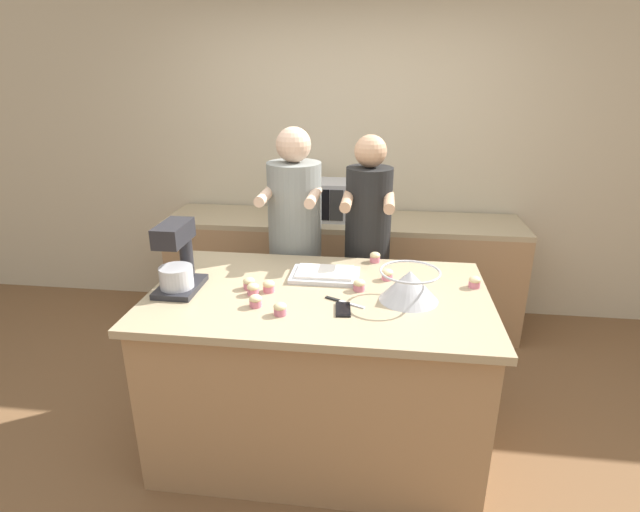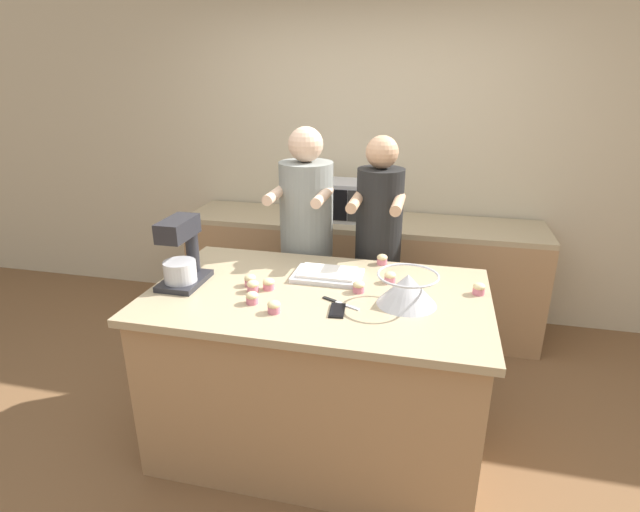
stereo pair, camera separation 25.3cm
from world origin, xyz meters
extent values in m
plane|color=brown|center=(0.00, 0.00, 0.00)|extent=(16.00, 16.00, 0.00)
cube|color=beige|center=(0.00, 1.83, 1.35)|extent=(10.00, 0.06, 2.70)
cube|color=#A87F56|center=(0.00, 0.00, 0.45)|extent=(1.67, 0.98, 0.89)
cube|color=tan|center=(0.00, 0.00, 0.91)|extent=(1.74, 1.04, 0.04)
cube|color=#A87F56|center=(0.00, 1.48, 0.43)|extent=(2.80, 0.60, 0.86)
cube|color=tan|center=(0.00, 1.48, 0.88)|extent=(2.80, 0.60, 0.04)
cylinder|color=#232328|center=(-0.25, 0.72, 0.43)|extent=(0.27, 0.27, 0.86)
cylinder|color=gray|center=(-0.25, 0.72, 1.16)|extent=(0.34, 0.34, 0.62)
sphere|color=#DBB293|center=(-0.25, 0.72, 1.58)|extent=(0.22, 0.22, 0.22)
cylinder|color=#DBB293|center=(-0.39, 0.55, 1.30)|extent=(0.06, 0.34, 0.06)
cylinder|color=#DBB293|center=(-0.10, 0.55, 1.30)|extent=(0.06, 0.34, 0.06)
cylinder|color=#232328|center=(0.22, 0.72, 0.43)|extent=(0.23, 0.23, 0.86)
cylinder|color=black|center=(0.22, 0.72, 1.15)|extent=(0.29, 0.29, 0.59)
sphere|color=tan|center=(0.22, 0.72, 1.55)|extent=(0.20, 0.20, 0.20)
cylinder|color=tan|center=(0.10, 0.55, 1.28)|extent=(0.06, 0.34, 0.06)
cylinder|color=tan|center=(0.34, 0.55, 1.28)|extent=(0.06, 0.34, 0.06)
cube|color=#232328|center=(-0.72, -0.06, 0.95)|extent=(0.20, 0.30, 0.03)
cylinder|color=#232328|center=(-0.72, 0.06, 1.08)|extent=(0.07, 0.07, 0.23)
cube|color=#232328|center=(-0.72, -0.07, 1.25)|extent=(0.13, 0.26, 0.10)
cylinder|color=#BCBCC1|center=(-0.72, -0.09, 1.02)|extent=(0.17, 0.17, 0.11)
cone|color=#BCBCC1|center=(0.46, -0.03, 1.01)|extent=(0.29, 0.29, 0.16)
torus|color=#BCBCC1|center=(0.46, -0.03, 1.09)|extent=(0.30, 0.30, 0.01)
cube|color=silver|center=(0.01, 0.20, 0.95)|extent=(0.37, 0.25, 0.02)
cube|color=white|center=(0.01, 0.20, 0.97)|extent=(0.31, 0.20, 0.02)
cube|color=#B7B7BC|center=(-0.21, 1.48, 1.05)|extent=(0.50, 0.32, 0.30)
cube|color=black|center=(-0.26, 1.31, 1.05)|extent=(0.34, 0.01, 0.24)
cube|color=#2D2D2D|center=(-0.03, 1.31, 1.05)|extent=(0.10, 0.01, 0.24)
cube|color=black|center=(0.14, -0.19, 0.94)|extent=(0.08, 0.15, 0.01)
cube|color=black|center=(0.14, -0.19, 0.95)|extent=(0.07, 0.14, 0.00)
cube|color=#BCBCC1|center=(0.18, -0.13, 0.94)|extent=(0.13, 0.08, 0.01)
cube|color=black|center=(0.08, -0.08, 0.94)|extent=(0.08, 0.05, 0.01)
cylinder|color=#D17084|center=(-0.28, -0.20, 0.95)|extent=(0.06, 0.06, 0.03)
ellipsoid|color=beige|center=(-0.28, -0.20, 0.98)|extent=(0.06, 0.06, 0.04)
cylinder|color=#D17084|center=(0.28, 0.47, 0.95)|extent=(0.06, 0.06, 0.03)
ellipsoid|color=beige|center=(0.28, 0.47, 0.98)|extent=(0.06, 0.06, 0.04)
cylinder|color=#D17084|center=(0.21, 0.05, 0.95)|extent=(0.06, 0.06, 0.03)
ellipsoid|color=beige|center=(0.21, 0.05, 0.98)|extent=(0.06, 0.06, 0.04)
cylinder|color=#D17084|center=(-0.37, 0.00, 0.95)|extent=(0.06, 0.06, 0.03)
ellipsoid|color=beige|center=(-0.37, 0.00, 0.98)|extent=(0.06, 0.06, 0.04)
cylinder|color=#D17084|center=(-0.15, -0.27, 0.95)|extent=(0.06, 0.06, 0.03)
ellipsoid|color=beige|center=(-0.15, -0.27, 0.98)|extent=(0.06, 0.06, 0.04)
cylinder|color=#D17084|center=(0.81, 0.17, 0.95)|extent=(0.06, 0.06, 0.03)
ellipsoid|color=beige|center=(0.81, 0.17, 0.98)|extent=(0.06, 0.06, 0.04)
cylinder|color=#D17084|center=(-0.26, -0.02, 0.95)|extent=(0.06, 0.06, 0.03)
ellipsoid|color=beige|center=(-0.26, -0.02, 0.98)|extent=(0.06, 0.06, 0.04)
cylinder|color=#D17084|center=(-0.33, -0.07, 0.95)|extent=(0.06, 0.06, 0.03)
ellipsoid|color=beige|center=(-0.33, -0.07, 0.98)|extent=(0.06, 0.06, 0.04)
cylinder|color=#D17084|center=(0.35, 0.21, 0.95)|extent=(0.06, 0.06, 0.03)
ellipsoid|color=beige|center=(0.35, 0.21, 0.98)|extent=(0.06, 0.06, 0.04)
camera|label=1|loc=(0.30, -2.32, 2.02)|focal=28.00mm
camera|label=2|loc=(0.55, -2.27, 2.02)|focal=28.00mm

